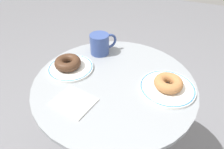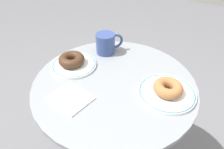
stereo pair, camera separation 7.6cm
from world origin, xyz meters
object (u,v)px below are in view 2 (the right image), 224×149
(cafe_table, at_px, (114,117))
(plate_right, at_px, (167,93))
(donut_chocolate, at_px, (72,60))
(donut_cinnamon, at_px, (168,88))
(paper_napkin, at_px, (71,98))
(plate_left, at_px, (74,65))
(coffee_mug, at_px, (106,43))

(cafe_table, distance_m, plate_right, 0.31)
(donut_chocolate, distance_m, donut_cinnamon, 0.42)
(paper_napkin, bearing_deg, plate_right, 36.12)
(cafe_table, relative_size, plate_right, 3.37)
(donut_chocolate, bearing_deg, plate_left, 12.09)
(plate_left, bearing_deg, coffee_mug, 71.67)
(donut_chocolate, distance_m, paper_napkin, 0.21)
(plate_right, bearing_deg, coffee_mug, 160.43)
(cafe_table, bearing_deg, plate_right, 11.12)
(cafe_table, distance_m, plate_left, 0.31)
(cafe_table, xyz_separation_m, donut_cinnamon, (0.20, 0.04, 0.25))
(plate_right, relative_size, donut_chocolate, 1.86)
(plate_right, height_order, paper_napkin, plate_right)
(donut_cinnamon, distance_m, paper_napkin, 0.35)
(plate_left, distance_m, coffee_mug, 0.19)
(coffee_mug, bearing_deg, paper_napkin, -78.81)
(donut_chocolate, relative_size, paper_napkin, 0.82)
(plate_right, bearing_deg, plate_left, -173.43)
(plate_left, relative_size, paper_napkin, 1.42)
(plate_left, relative_size, donut_cinnamon, 1.81)
(plate_right, distance_m, donut_chocolate, 0.42)
(donut_chocolate, xyz_separation_m, paper_napkin, (0.13, -0.16, -0.03))
(cafe_table, relative_size, coffee_mug, 6.13)
(plate_left, bearing_deg, cafe_table, 1.95)
(coffee_mug, bearing_deg, plate_left, -108.33)
(plate_right, height_order, coffee_mug, coffee_mug)
(plate_left, xyz_separation_m, paper_napkin, (0.12, -0.16, -0.00))
(cafe_table, distance_m, coffee_mug, 0.35)
(plate_right, xyz_separation_m, donut_cinnamon, (0.00, 0.00, 0.02))
(donut_chocolate, height_order, donut_cinnamon, donut_chocolate)
(plate_right, xyz_separation_m, paper_napkin, (-0.29, -0.21, -0.00))
(cafe_table, height_order, plate_right, plate_right)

